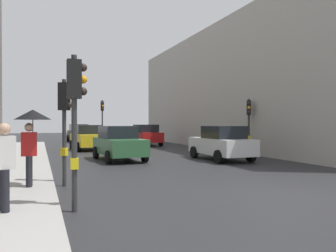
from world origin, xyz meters
TOP-DOWN VIEW (x-y plane):
  - ground_plane at (0.00, 0.00)m, footprint 120.00×120.00m
  - sidewalk_kerb at (-7.33, 6.00)m, footprint 3.20×40.00m
  - building_facade_right at (11.73, 16.12)m, footprint 12.00×29.04m
  - traffic_light_mid_street at (5.42, 9.67)m, footprint 0.36×0.45m
  - traffic_light_near_right at (-5.41, 3.18)m, footprint 0.44×0.37m
  - traffic_light_far_median at (-0.86, 23.24)m, footprint 0.25×0.43m
  - traffic_light_near_left at (-5.40, -0.05)m, footprint 0.43×0.24m
  - car_white_compact at (2.68, 8.00)m, footprint 2.05×4.21m
  - car_green_estate at (-2.31, 9.79)m, footprint 2.24×4.31m
  - car_red_sedan at (2.26, 20.40)m, footprint 2.21×4.30m
  - car_yellow_taxi at (-2.92, 17.15)m, footprint 2.27×4.33m
  - car_dark_suv at (-2.43, 27.82)m, footprint 2.15×4.27m
  - pedestrian_with_umbrella at (-6.34, 2.57)m, footprint 1.00×1.00m
  - pedestrian_with_black_backpack at (-6.84, -0.17)m, footprint 0.64×0.40m

SIDE VIEW (x-z plane):
  - ground_plane at x=0.00m, z-range 0.00..0.00m
  - sidewalk_kerb at x=-7.33m, z-range 0.00..0.16m
  - car_white_compact at x=2.68m, z-range 0.00..1.76m
  - car_green_estate at x=-2.31m, z-range 0.00..1.76m
  - car_red_sedan at x=2.26m, z-range 0.00..1.76m
  - car_yellow_taxi at x=-2.92m, z-range 0.00..1.76m
  - car_dark_suv at x=-2.43m, z-range 0.00..1.76m
  - pedestrian_with_black_backpack at x=-6.84m, z-range 0.28..2.05m
  - pedestrian_with_umbrella at x=-6.34m, z-range 0.77..2.91m
  - traffic_light_near_right at x=-5.41m, z-range 0.62..3.87m
  - traffic_light_mid_street at x=5.42m, z-range 0.63..3.96m
  - traffic_light_near_left at x=-5.40m, z-range 0.65..4.05m
  - traffic_light_far_median at x=-0.86m, z-range 0.74..4.67m
  - building_facade_right at x=11.73m, z-range 0.00..9.11m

